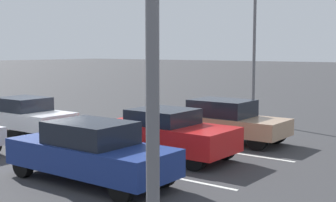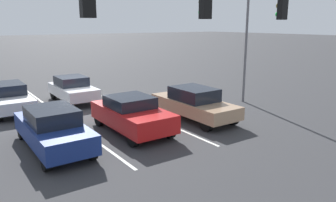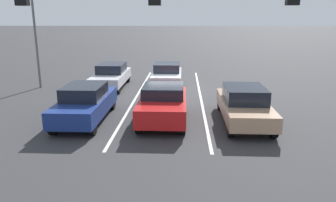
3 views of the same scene
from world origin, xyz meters
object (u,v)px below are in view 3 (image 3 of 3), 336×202
(car_silver_rightlane_second, at_px, (111,75))
(street_lamp_right_shoulder, at_px, (37,13))
(car_white_midlane_second, at_px, (167,75))
(traffic_signal_gantry, at_px, (76,6))
(car_tan_leftlane_front, at_px, (244,104))
(car_navy_rightlane_front, at_px, (85,103))
(car_red_midlane_front, at_px, (163,103))

(car_silver_rightlane_second, relative_size, street_lamp_right_shoulder, 0.60)
(car_white_midlane_second, height_order, street_lamp_right_shoulder, street_lamp_right_shoulder)
(traffic_signal_gantry, bearing_deg, car_tan_leftlane_front, -140.71)
(car_tan_leftlane_front, height_order, traffic_signal_gantry, traffic_signal_gantry)
(car_navy_rightlane_front, height_order, car_white_midlane_second, car_navy_rightlane_front)
(car_navy_rightlane_front, bearing_deg, car_silver_rightlane_second, -87.00)
(car_silver_rightlane_second, height_order, traffic_signal_gantry, traffic_signal_gantry)
(car_tan_leftlane_front, distance_m, traffic_signal_gantry, 7.97)
(street_lamp_right_shoulder, bearing_deg, car_red_midlane_front, 141.15)
(car_navy_rightlane_front, bearing_deg, street_lamp_right_shoulder, -54.74)
(car_navy_rightlane_front, xyz_separation_m, traffic_signal_gantry, (-1.29, 4.34, 3.83))
(car_navy_rightlane_front, distance_m, traffic_signal_gantry, 5.93)
(car_white_midlane_second, relative_size, car_silver_rightlane_second, 0.87)
(car_navy_rightlane_front, height_order, traffic_signal_gantry, traffic_signal_gantry)
(car_navy_rightlane_front, bearing_deg, traffic_signal_gantry, 106.59)
(car_navy_rightlane_front, distance_m, car_white_midlane_second, 7.55)
(car_silver_rightlane_second, distance_m, street_lamp_right_shoulder, 5.61)
(car_tan_leftlane_front, distance_m, car_red_midlane_front, 3.39)
(street_lamp_right_shoulder, bearing_deg, car_navy_rightlane_front, 125.26)
(car_tan_leftlane_front, relative_size, street_lamp_right_shoulder, 0.62)
(car_tan_leftlane_front, xyz_separation_m, car_white_midlane_second, (3.58, -6.80, -0.01))
(car_silver_rightlane_second, xyz_separation_m, traffic_signal_gantry, (-1.65, 11.08, 3.85))
(car_white_midlane_second, relative_size, street_lamp_right_shoulder, 0.53)
(traffic_signal_gantry, height_order, street_lamp_right_shoulder, street_lamp_right_shoulder)
(car_red_midlane_front, xyz_separation_m, car_silver_rightlane_second, (3.66, -6.64, -0.02))
(car_red_midlane_front, bearing_deg, traffic_signal_gantry, 65.56)
(car_tan_leftlane_front, distance_m, car_white_midlane_second, 7.68)
(car_white_midlane_second, bearing_deg, street_lamp_right_shoulder, 3.52)
(car_tan_leftlane_front, relative_size, car_red_midlane_front, 1.11)
(car_red_midlane_front, relative_size, car_silver_rightlane_second, 0.93)
(car_tan_leftlane_front, height_order, car_navy_rightlane_front, car_navy_rightlane_front)
(car_silver_rightlane_second, relative_size, traffic_signal_gantry, 0.38)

